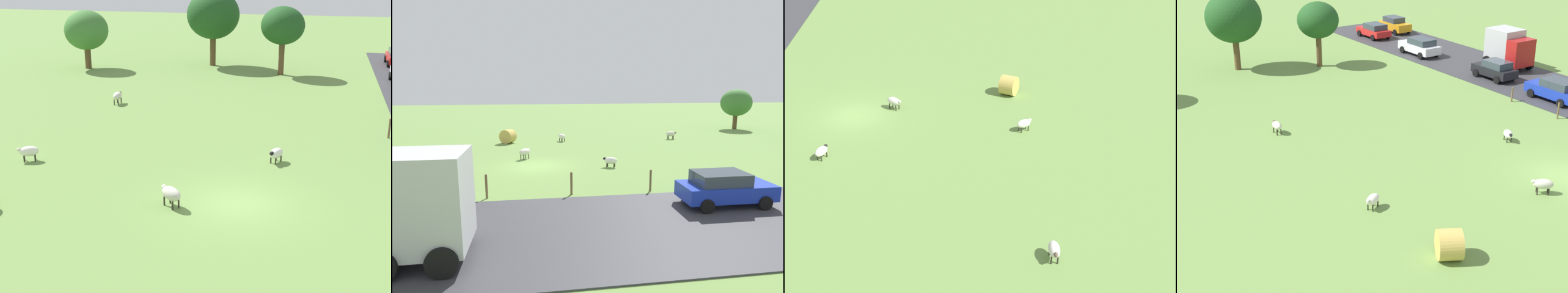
% 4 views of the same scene
% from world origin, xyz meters
% --- Properties ---
extents(ground_plane, '(160.00, 160.00, 0.00)m').
position_xyz_m(ground_plane, '(0.00, 0.00, 0.00)').
color(ground_plane, '#6B8E47').
extents(sheep_0, '(1.07, 0.87, 0.75)m').
position_xyz_m(sheep_0, '(-10.63, 2.64, 0.50)').
color(sheep_0, white).
rests_on(sheep_0, ground_plane).
extents(sheep_1, '(0.83, 1.07, 0.71)m').
position_xyz_m(sheep_1, '(1.07, 5.11, 0.46)').
color(sheep_1, white).
rests_on(sheep_1, ground_plane).
extents(sheep_2, '(1.14, 1.07, 0.83)m').
position_xyz_m(sheep_2, '(-2.53, -0.86, 0.56)').
color(sheep_2, beige).
rests_on(sheep_2, ground_plane).
extents(sheep_3, '(0.53, 1.10, 0.81)m').
position_xyz_m(sheep_3, '(-10.38, 14.14, 0.55)').
color(sheep_3, silver).
rests_on(sheep_3, ground_plane).
extents(hay_bale_0, '(1.56, 1.68, 1.35)m').
position_xyz_m(hay_bale_0, '(-10.29, -2.67, 0.68)').
color(hay_bale_0, tan).
rests_on(hay_bale_0, ground_plane).
extents(tree_0, '(3.63, 3.63, 5.68)m').
position_xyz_m(tree_0, '(-0.44, 26.71, 4.07)').
color(tree_0, brown).
rests_on(tree_0, ground_plane).
extents(tree_2, '(4.75, 4.75, 6.76)m').
position_xyz_m(tree_2, '(-6.91, 29.68, 4.56)').
color(tree_2, brown).
rests_on(tree_2, ground_plane).
extents(fence_post_2, '(0.12, 0.12, 1.16)m').
position_xyz_m(fence_post_2, '(6.76, 6.05, 0.58)').
color(fence_post_2, brown).
rests_on(fence_post_2, ground_plane).
extents(fence_post_3, '(0.12, 0.12, 1.11)m').
position_xyz_m(fence_post_3, '(6.76, 10.34, 0.55)').
color(fence_post_3, brown).
rests_on(fence_post_3, ground_plane).
extents(truck_1, '(2.66, 3.82, 3.37)m').
position_xyz_m(truck_1, '(12.97, 16.96, 1.82)').
color(truck_1, '#B21919').
rests_on(truck_1, road_strip).
extents(car_0, '(2.12, 4.31, 1.59)m').
position_xyz_m(car_0, '(9.55, 8.70, 0.89)').
color(car_0, '#1933B2').
rests_on(car_0, road_strip).
extents(car_1, '(1.95, 3.81, 1.56)m').
position_xyz_m(car_1, '(9.72, 15.18, 0.87)').
color(car_1, black).
rests_on(car_1, road_strip).
extents(car_2, '(2.12, 4.01, 1.51)m').
position_xyz_m(car_2, '(9.72, 33.24, 0.85)').
color(car_2, red).
rests_on(car_2, road_strip).
extents(car_3, '(1.98, 3.82, 1.68)m').
position_xyz_m(car_3, '(13.06, 34.14, 0.92)').
color(car_3, orange).
rests_on(car_3, road_strip).
extents(car_4, '(2.11, 4.35, 1.62)m').
position_xyz_m(car_4, '(9.33, 24.78, 0.90)').
color(car_4, silver).
rests_on(car_4, road_strip).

